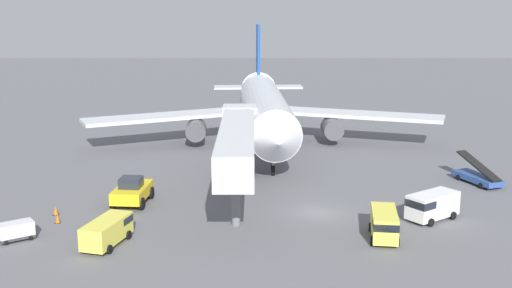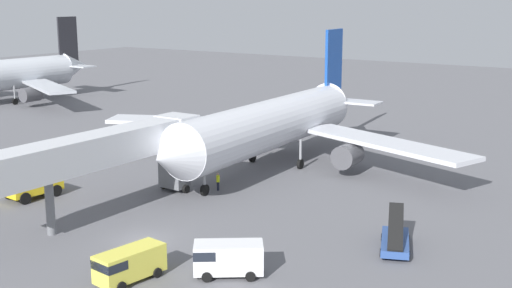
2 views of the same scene
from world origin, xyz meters
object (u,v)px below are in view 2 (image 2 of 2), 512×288
at_px(belt_loader_truck, 395,240).
at_px(ground_crew_worker_foreground, 218,181).
at_px(service_van_near_left, 226,257).
at_px(service_van_mid_right, 128,264).
at_px(airplane_background, 0,76).
at_px(pushback_tug, 32,186).
at_px(jet_bridge, 109,150).
at_px(airplane_at_gate, 274,124).

height_order(belt_loader_truck, ground_crew_worker_foreground, belt_loader_truck).
bearing_deg(service_van_near_left, service_van_mid_right, -137.44).
xyz_separation_m(ground_crew_worker_foreground, airplane_background, (-65.14, 22.54, 3.97)).
bearing_deg(pushback_tug, jet_bridge, 5.59).
bearing_deg(jet_bridge, service_van_near_left, -17.99).
xyz_separation_m(service_van_near_left, airplane_background, (-78.03, 38.60, 3.61)).
bearing_deg(airplane_at_gate, belt_loader_truck, -37.61).
relative_size(airplane_at_gate, airplane_background, 1.09).
distance_m(belt_loader_truck, service_van_mid_right, 19.62).
bearing_deg(jet_bridge, belt_loader_truck, 13.14).
xyz_separation_m(belt_loader_truck, airplane_background, (-85.58, 27.74, 4.16)).
relative_size(jet_bridge, airplane_background, 0.56).
xyz_separation_m(pushback_tug, service_van_mid_right, (21.00, -8.75, 0.06)).
distance_m(service_van_near_left, ground_crew_worker_foreground, 20.59).
distance_m(belt_loader_truck, service_van_near_left, 13.23).
height_order(airplane_at_gate, jet_bridge, airplane_at_gate).
bearing_deg(service_van_mid_right, pushback_tug, 157.39).
bearing_deg(pushback_tug, service_van_near_left, -9.58).
bearing_deg(service_van_mid_right, airplane_background, 149.59).
height_order(pushback_tug, service_van_mid_right, pushback_tug).
bearing_deg(belt_loader_truck, pushback_tug, -168.97).
distance_m(pushback_tug, service_van_near_left, 26.15).
bearing_deg(pushback_tug, ground_crew_worker_foreground, 42.20).
bearing_deg(airplane_background, service_van_near_left, -26.32).
bearing_deg(airplane_background, belt_loader_truck, -17.96).
relative_size(service_van_mid_right, ground_crew_worker_foreground, 2.85).
height_order(jet_bridge, service_van_mid_right, jet_bridge).
height_order(airplane_at_gate, airplane_background, airplane_background).
relative_size(airplane_at_gate, jet_bridge, 1.95).
distance_m(airplane_at_gate, ground_crew_worker_foreground, 11.73).
distance_m(jet_bridge, service_van_mid_right, 15.64).
xyz_separation_m(airplane_at_gate, belt_loader_truck, (21.09, -16.25, -4.08)).
xyz_separation_m(airplane_at_gate, pushback_tug, (-12.26, -22.74, -3.63)).
bearing_deg(jet_bridge, airplane_background, 151.66).
height_order(jet_bridge, belt_loader_truck, jet_bridge).
distance_m(jet_bridge, belt_loader_truck, 24.95).
relative_size(pushback_tug, ground_crew_worker_foreground, 3.03).
xyz_separation_m(pushback_tug, airplane_background, (-52.24, 34.24, 3.72)).
bearing_deg(service_van_near_left, airplane_background, 153.68).
distance_m(belt_loader_truck, ground_crew_worker_foreground, 21.10).
bearing_deg(pushback_tug, belt_loader_truck, 11.03).
bearing_deg(airplane_at_gate, service_van_mid_right, -74.48).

